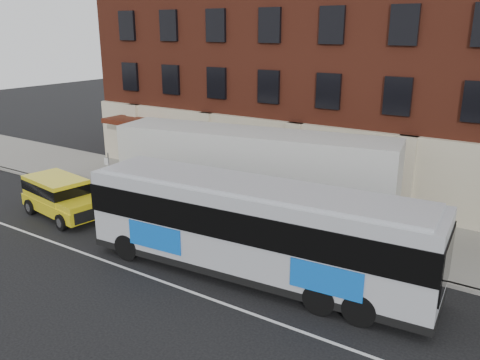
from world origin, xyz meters
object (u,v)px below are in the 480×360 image
Objects in this scene: shipping_container at (253,178)px; city_bus at (254,227)px; yellow_suv at (60,195)px; sign_pole at (108,172)px.

city_bus is at bearing -57.59° from shipping_container.
shipping_container reaches higher than yellow_suv.
shipping_container is at bearing 122.41° from city_bus.
city_bus is 5.55m from shipping_container.
sign_pole is 0.18× the size of city_bus.
yellow_suv is at bearing -87.56° from sign_pole.
shipping_container is (8.54, 1.29, 0.75)m from sign_pole.
yellow_suv is 0.38× the size of shipping_container.
yellow_suv is 9.65m from shipping_container.
city_bus is 2.62× the size of yellow_suv.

